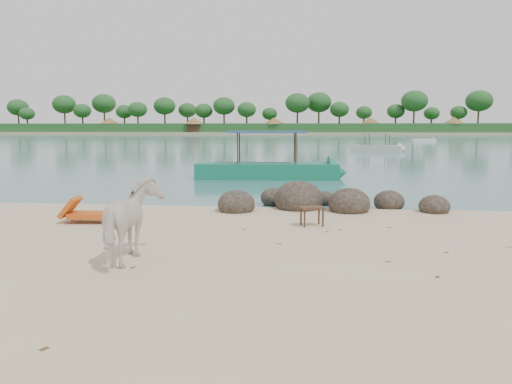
# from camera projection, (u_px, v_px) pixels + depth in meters

# --- Properties ---
(water) EXTENTS (400.00, 400.00, 0.00)m
(water) POSITION_uv_depth(u_px,v_px,m) (307.00, 138.00, 97.12)
(water) COLOR #346769
(water) RESTS_ON ground
(far_shore) EXTENTS (420.00, 90.00, 1.40)m
(far_shore) POSITION_uv_depth(u_px,v_px,m) (308.00, 133.00, 175.99)
(far_shore) COLOR tan
(far_shore) RESTS_ON ground
(far_scenery) EXTENTS (420.00, 18.00, 9.50)m
(far_scenery) POSITION_uv_depth(u_px,v_px,m) (308.00, 123.00, 142.74)
(far_scenery) COLOR #1E4C1E
(far_scenery) RESTS_ON ground
(boulders) EXTENTS (6.33, 2.81, 1.05)m
(boulders) POSITION_uv_depth(u_px,v_px,m) (317.00, 203.00, 14.15)
(boulders) COLOR black
(boulders) RESTS_ON ground
(cow) EXTENTS (0.85, 1.72, 1.42)m
(cow) POSITION_uv_depth(u_px,v_px,m) (132.00, 223.00, 8.55)
(cow) COLOR white
(cow) RESTS_ON ground
(side_table) EXTENTS (0.64, 0.52, 0.45)m
(side_table) POSITION_uv_depth(u_px,v_px,m) (312.00, 218.00, 11.66)
(side_table) COLOR #301D13
(side_table) RESTS_ON ground
(lounge_chair) EXTENTS (1.84, 0.77, 0.54)m
(lounge_chair) POSITION_uv_depth(u_px,v_px,m) (100.00, 213.00, 12.08)
(lounge_chair) COLOR #C34016
(lounge_chair) RESTS_ON ground
(boat_near) EXTENTS (7.37, 2.17, 3.52)m
(boat_near) POSITION_uv_depth(u_px,v_px,m) (267.00, 139.00, 22.74)
(boat_near) COLOR #12704F
(boat_near) RESTS_ON water
(boat_mid) EXTENTS (5.61, 3.86, 2.78)m
(boat_mid) POSITION_uv_depth(u_px,v_px,m) (377.00, 136.00, 48.06)
(boat_mid) COLOR beige
(boat_mid) RESTS_ON water
(boat_far) EXTENTS (4.89, 3.26, 0.57)m
(boat_far) POSITION_uv_depth(u_px,v_px,m) (423.00, 140.00, 76.64)
(boat_far) COLOR silver
(boat_far) RESTS_ON water
(dead_leaves) EXTENTS (5.57, 6.97, 0.00)m
(dead_leaves) POSITION_uv_depth(u_px,v_px,m) (327.00, 256.00, 9.05)
(dead_leaves) COLOR brown
(dead_leaves) RESTS_ON ground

